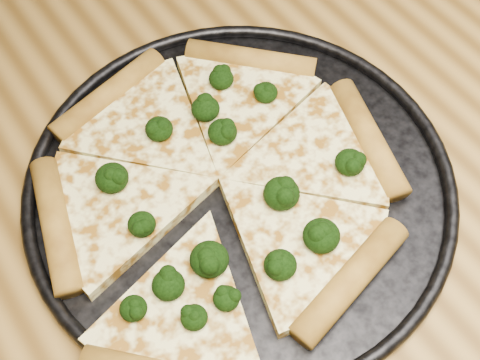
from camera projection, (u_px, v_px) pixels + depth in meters
dining_table at (318, 243)px, 0.70m from camera, size 1.20×0.90×0.75m
pizza_pan at (240, 184)px, 0.63m from camera, size 0.41×0.41×0.02m
pizza at (217, 185)px, 0.61m from camera, size 0.38×0.37×0.03m
broccoli_florets at (226, 200)px, 0.59m from camera, size 0.27×0.23×0.03m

